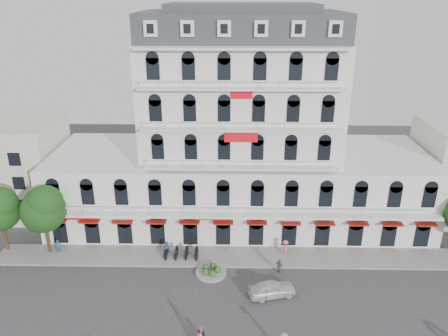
% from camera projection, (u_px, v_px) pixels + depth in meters
% --- Properties ---
extents(ground, '(120.00, 120.00, 0.00)m').
position_uv_depth(ground, '(241.00, 314.00, 39.27)').
color(ground, '#38383A').
rests_on(ground, ground).
extents(sidewalk, '(53.00, 4.00, 0.16)m').
position_uv_depth(sidewalk, '(240.00, 257.00, 47.57)').
color(sidewalk, gray).
rests_on(sidewalk, ground).
extents(main_building, '(45.00, 15.00, 25.80)m').
position_uv_depth(main_building, '(240.00, 144.00, 52.19)').
color(main_building, silver).
rests_on(main_building, ground).
extents(flank_building_west, '(14.00, 10.00, 12.00)m').
position_uv_depth(flank_building_west, '(6.00, 167.00, 56.06)').
color(flank_building_west, beige).
rests_on(flank_building_west, ground).
extents(traffic_island, '(3.20, 3.20, 1.60)m').
position_uv_depth(traffic_island, '(211.00, 271.00, 44.78)').
color(traffic_island, gray).
rests_on(traffic_island, ground).
extents(parked_scooter_row, '(4.40, 1.80, 1.10)m').
position_uv_depth(parked_scooter_row, '(182.00, 258.00, 47.53)').
color(parked_scooter_row, black).
rests_on(parked_scooter_row, ground).
extents(tree_west_inner, '(4.76, 4.76, 8.25)m').
position_uv_depth(tree_west_inner, '(43.00, 207.00, 46.27)').
color(tree_west_inner, '#382314').
rests_on(tree_west_inner, ground).
extents(parked_car, '(4.81, 2.86, 1.54)m').
position_uv_depth(parked_car, '(272.00, 289.00, 41.36)').
color(parked_car, silver).
rests_on(parked_car, ground).
extents(pedestrian_left, '(0.83, 0.60, 1.58)m').
position_uv_depth(pedestrian_left, '(167.00, 248.00, 47.91)').
color(pedestrian_left, navy).
rests_on(pedestrian_left, ground).
extents(pedestrian_mid, '(1.00, 0.82, 1.59)m').
position_uv_depth(pedestrian_mid, '(279.00, 266.00, 44.73)').
color(pedestrian_mid, '#54545C').
rests_on(pedestrian_mid, ground).
extents(pedestrian_right, '(1.41, 1.18, 1.89)m').
position_uv_depth(pedestrian_right, '(285.00, 248.00, 47.62)').
color(pedestrian_right, '#BB6378').
rests_on(pedestrian_right, ground).
extents(pedestrian_far, '(0.72, 0.59, 1.70)m').
position_uv_depth(pedestrian_far, '(58.00, 247.00, 48.04)').
color(pedestrian_far, '#294D7C').
rests_on(pedestrian_far, ground).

